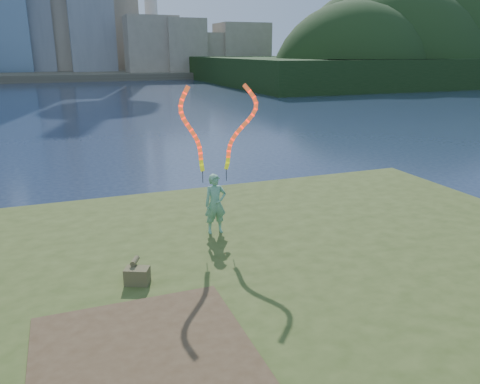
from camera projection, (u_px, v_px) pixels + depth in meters
name	position (u px, v px, depth m)	size (l,w,h in m)	color
ground	(217.00, 280.00, 10.85)	(320.00, 320.00, 0.00)	#192640
grassy_knoll	(255.00, 318.00, 8.70)	(20.00, 18.00, 0.80)	#384719
dirt_patch	(142.00, 350.00, 7.00)	(3.20, 3.00, 0.02)	#47331E
far_shore	(73.00, 73.00, 95.67)	(320.00, 40.00, 1.20)	#4B4637
wooded_hill	(427.00, 79.00, 84.65)	(78.00, 50.00, 63.00)	black
woman_with_ribbons	(215.00, 175.00, 11.17)	(1.99, 0.37, 3.88)	#117637
canvas_bag	(137.00, 275.00, 8.98)	(0.54, 0.61, 0.43)	brown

